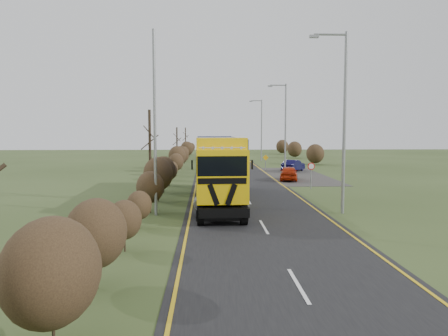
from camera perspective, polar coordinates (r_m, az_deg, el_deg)
name	(u,v)px	position (r m, az deg, el deg)	size (l,w,h in m)	color
ground	(255,212)	(25.40, 4.05, -5.75)	(160.00, 160.00, 0.00)	#2F3F1B
road	(241,189)	(35.23, 2.26, -2.71)	(8.00, 120.00, 0.02)	black
layby	(296,175)	(45.99, 9.38, -0.96)	(6.00, 18.00, 0.02)	#302D2A
lane_markings	(242,189)	(34.92, 2.30, -2.74)	(7.52, 116.00, 0.01)	gold
hedgerow	(164,172)	(33.00, -7.87, -0.46)	(2.24, 102.04, 6.05)	black
lorry	(218,165)	(28.53, -0.75, 0.43)	(3.06, 15.62, 4.33)	black
car_red_hatchback	(289,173)	(41.33, 8.45, -0.68)	(1.61, 3.99, 1.36)	#A62208
car_blue_sedan	(293,166)	(50.34, 9.05, 0.30)	(1.40, 4.02, 1.32)	black
streetlight_near	(342,114)	(25.36, 15.17, 6.81)	(2.14, 0.20, 10.12)	gray
streetlight_mid	(284,124)	(48.10, 7.88, 5.71)	(2.06, 0.19, 9.71)	gray
streetlight_far	(261,127)	(66.90, 4.82, 5.32)	(1.98, 0.19, 9.30)	gray
left_pole	(155,124)	(24.22, -9.03, 5.74)	(0.16, 0.16, 10.14)	gray
speed_sign	(311,171)	(35.68, 11.31, -0.36)	(0.58, 0.10, 2.11)	gray
warning_board	(266,161)	(51.93, 5.46, 0.96)	(0.69, 0.11, 1.81)	gray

